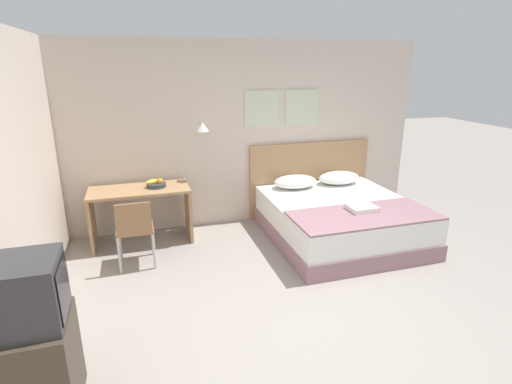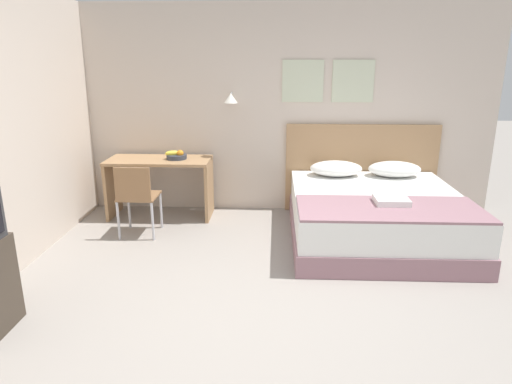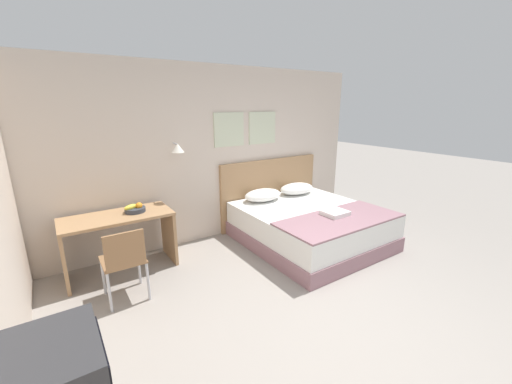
% 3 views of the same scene
% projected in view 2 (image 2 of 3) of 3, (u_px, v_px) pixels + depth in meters
% --- Properties ---
extents(ground_plane, '(24.00, 24.00, 0.00)m').
position_uv_depth(ground_plane, '(272.00, 315.00, 3.66)').
color(ground_plane, gray).
extents(wall_back, '(5.67, 0.31, 2.65)m').
position_uv_depth(wall_back, '(275.00, 110.00, 5.90)').
color(wall_back, beige).
rests_on(wall_back, ground_plane).
extents(bed, '(1.86, 2.02, 0.55)m').
position_uv_depth(bed, '(375.00, 217.00, 5.11)').
color(bed, gray).
rests_on(bed, ground_plane).
extents(headboard, '(1.98, 0.06, 1.16)m').
position_uv_depth(headboard, '(361.00, 168.00, 6.01)').
color(headboard, '#A87F56').
rests_on(headboard, ground_plane).
extents(pillow_left, '(0.65, 0.43, 0.19)m').
position_uv_depth(pillow_left, '(336.00, 168.00, 5.73)').
color(pillow_left, white).
rests_on(pillow_left, bed).
extents(pillow_right, '(0.65, 0.43, 0.19)m').
position_uv_depth(pillow_right, '(394.00, 169.00, 5.70)').
color(pillow_right, white).
rests_on(pillow_right, bed).
extents(throw_blanket, '(1.80, 0.81, 0.02)m').
position_uv_depth(throw_blanket, '(390.00, 209.00, 4.46)').
color(throw_blanket, gray).
rests_on(throw_blanket, bed).
extents(folded_towel_near_foot, '(0.33, 0.29, 0.06)m').
position_uv_depth(folded_towel_near_foot, '(391.00, 200.00, 4.59)').
color(folded_towel_near_foot, white).
rests_on(folded_towel_near_foot, throw_blanket).
extents(desk, '(1.30, 0.60, 0.76)m').
position_uv_depth(desk, '(160.00, 176.00, 5.82)').
color(desk, '#A87F56').
rests_on(desk, ground_plane).
extents(desk_chair, '(0.43, 0.43, 0.84)m').
position_uv_depth(desk_chair, '(136.00, 194.00, 5.13)').
color(desk_chair, '#8E6642').
rests_on(desk_chair, ground_plane).
extents(fruit_bowl, '(0.28, 0.25, 0.12)m').
position_uv_depth(fruit_bowl, '(176.00, 156.00, 5.74)').
color(fruit_bowl, '#333842').
rests_on(fruit_bowl, desk).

